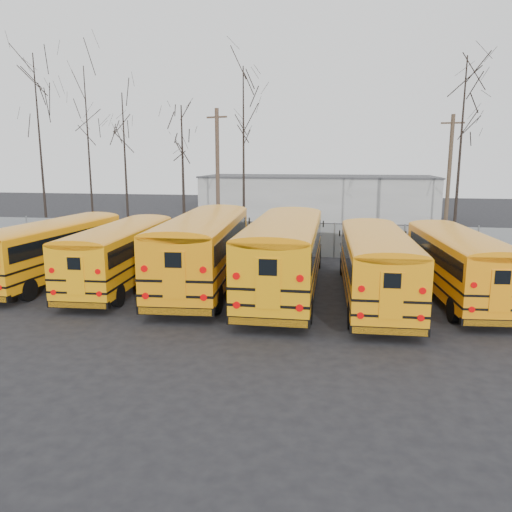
% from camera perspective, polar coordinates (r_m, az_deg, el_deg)
% --- Properties ---
extents(ground, '(120.00, 120.00, 0.00)m').
position_cam_1_polar(ground, '(18.94, -4.02, -6.83)').
color(ground, black).
rests_on(ground, ground).
extents(fence, '(40.00, 0.04, 2.00)m').
position_cam_1_polar(fence, '(30.20, 1.34, 1.94)').
color(fence, gray).
rests_on(fence, ground).
extents(distant_building, '(22.00, 8.00, 4.00)m').
position_cam_1_polar(distant_building, '(49.69, 7.04, 6.65)').
color(distant_building, beige).
rests_on(distant_building, ground).
extents(bus_a, '(3.20, 10.71, 2.96)m').
position_cam_1_polar(bus_a, '(25.71, -22.14, 1.14)').
color(bus_a, black).
rests_on(bus_a, ground).
extents(bus_b, '(2.96, 10.53, 2.91)m').
position_cam_1_polar(bus_b, '(23.72, -15.08, 0.74)').
color(bus_b, black).
rests_on(bus_b, ground).
extents(bus_c, '(3.66, 12.34, 3.41)m').
position_cam_1_polar(bus_c, '(22.75, -5.92, 1.37)').
color(bus_c, black).
rests_on(bus_c, ground).
extents(bus_d, '(2.93, 12.21, 3.41)m').
position_cam_1_polar(bus_d, '(21.46, 3.31, 0.82)').
color(bus_d, black).
rests_on(bus_d, ground).
extents(bus_e, '(2.88, 10.90, 3.03)m').
position_cam_1_polar(bus_e, '(20.77, 13.56, -0.45)').
color(bus_e, black).
rests_on(bus_e, ground).
extents(bus_f, '(3.29, 10.48, 2.89)m').
position_cam_1_polar(bus_f, '(22.48, 22.03, -0.30)').
color(bus_f, black).
rests_on(bus_f, ground).
extents(utility_pole_left, '(1.61, 0.63, 9.30)m').
position_cam_1_polar(utility_pole_left, '(36.87, -4.41, 9.49)').
color(utility_pole_left, '#503B2D').
rests_on(utility_pole_left, ground).
extents(utility_pole_right, '(1.56, 0.27, 8.76)m').
position_cam_1_polar(utility_pole_right, '(37.65, 21.17, 8.38)').
color(utility_pole_right, '#4D3C2C').
rests_on(utility_pole_right, ground).
extents(tree_0, '(0.26, 0.26, 12.98)m').
position_cam_1_polar(tree_0, '(39.70, -23.42, 11.20)').
color(tree_0, black).
rests_on(tree_0, ground).
extents(tree_1, '(0.26, 0.26, 12.12)m').
position_cam_1_polar(tree_1, '(38.47, -18.55, 10.93)').
color(tree_1, black).
rests_on(tree_1, ground).
extents(tree_2, '(0.26, 0.26, 10.14)m').
position_cam_1_polar(tree_2, '(36.07, -14.68, 9.58)').
color(tree_2, black).
rests_on(tree_2, ground).
extents(tree_3, '(0.26, 0.26, 9.39)m').
position_cam_1_polar(tree_3, '(35.91, -8.34, 9.22)').
color(tree_3, black).
rests_on(tree_3, ground).
extents(tree_4, '(0.26, 0.26, 11.65)m').
position_cam_1_polar(tree_4, '(33.86, -1.43, 11.14)').
color(tree_4, black).
rests_on(tree_4, ground).
extents(tree_5, '(0.26, 0.26, 11.55)m').
position_cam_1_polar(tree_5, '(32.24, 22.24, 10.24)').
color(tree_5, black).
rests_on(tree_5, ground).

